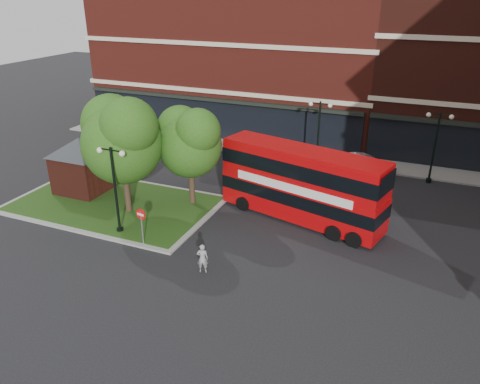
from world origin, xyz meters
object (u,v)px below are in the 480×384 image
at_px(woman, 202,258).
at_px(car_silver, 302,156).
at_px(bus, 302,180).
at_px(car_white, 363,165).

xyz_separation_m(woman, car_silver, (0.40, 15.97, -0.07)).
bearing_deg(bus, car_white, 89.97).
distance_m(bus, woman, 7.91).
height_order(bus, car_white, bus).
height_order(woman, car_white, woman).
xyz_separation_m(bus, car_silver, (-2.32, 8.74, -1.77)).
relative_size(bus, car_silver, 2.50).
distance_m(woman, car_white, 16.73).
height_order(bus, woman, bus).
height_order(car_silver, car_white, car_silver).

